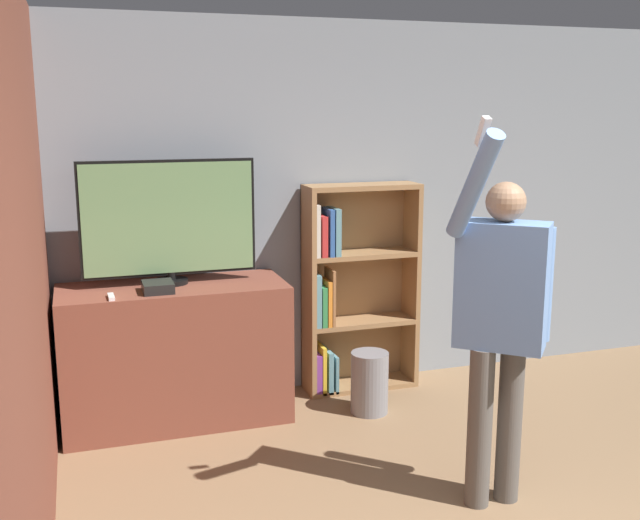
{
  "coord_description": "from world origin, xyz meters",
  "views": [
    {
      "loc": [
        -2.02,
        -2.02,
        2.09
      ],
      "look_at": [
        -0.73,
        1.94,
        1.23
      ],
      "focal_mm": 42.0,
      "sensor_mm": 36.0,
      "label": 1
    }
  ],
  "objects_px": {
    "game_console": "(158,287)",
    "bookshelf": "(350,290)",
    "television": "(169,221)",
    "person": "(501,313)",
    "waste_bin": "(369,383)"
  },
  "relations": [
    {
      "from": "game_console",
      "to": "bookshelf",
      "type": "distance_m",
      "value": 1.47
    },
    {
      "from": "bookshelf",
      "to": "waste_bin",
      "type": "relative_size",
      "value": 3.57
    },
    {
      "from": "person",
      "to": "waste_bin",
      "type": "distance_m",
      "value": 1.58
    },
    {
      "from": "waste_bin",
      "to": "bookshelf",
      "type": "bearing_deg",
      "value": 86.75
    },
    {
      "from": "game_console",
      "to": "person",
      "type": "height_order",
      "value": "person"
    },
    {
      "from": "game_console",
      "to": "bookshelf",
      "type": "bearing_deg",
      "value": 13.04
    },
    {
      "from": "bookshelf",
      "to": "person",
      "type": "relative_size",
      "value": 0.75
    },
    {
      "from": "game_console",
      "to": "waste_bin",
      "type": "bearing_deg",
      "value": -6.23
    },
    {
      "from": "television",
      "to": "game_console",
      "type": "relative_size",
      "value": 5.33
    },
    {
      "from": "television",
      "to": "game_console",
      "type": "xyz_separation_m",
      "value": [
        -0.11,
        -0.2,
        -0.39
      ]
    },
    {
      "from": "game_console",
      "to": "bookshelf",
      "type": "xyz_separation_m",
      "value": [
        1.42,
        0.33,
        -0.21
      ]
    },
    {
      "from": "television",
      "to": "bookshelf",
      "type": "xyz_separation_m",
      "value": [
        1.31,
        0.13,
        -0.6
      ]
    },
    {
      "from": "television",
      "to": "waste_bin",
      "type": "xyz_separation_m",
      "value": [
        1.28,
        -0.35,
        -1.14
      ]
    },
    {
      "from": "game_console",
      "to": "person",
      "type": "bearing_deg",
      "value": -43.29
    },
    {
      "from": "waste_bin",
      "to": "person",
      "type": "bearing_deg",
      "value": -82.34
    }
  ]
}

